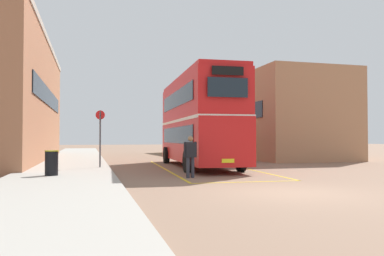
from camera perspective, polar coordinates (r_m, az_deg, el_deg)
ground_plane at (r=24.97m, az=-2.25°, el=-5.04°), size 135.60×135.60×0.00m
sidewalk_left at (r=26.76m, az=-17.18°, el=-4.59°), size 4.00×57.60×0.14m
depot_building_right at (r=32.19m, az=11.41°, el=1.39°), size 6.69×14.82×6.29m
double_decker_bus at (r=20.77m, az=0.94°, el=1.18°), size 3.17×10.67×4.75m
single_deck_bus at (r=37.73m, az=-0.97°, el=-1.35°), size 3.09×8.88×3.02m
pedestrian_boarding at (r=15.04m, az=-0.25°, el=-3.82°), size 0.54×0.34×1.63m
litter_bin at (r=15.52m, az=-20.00°, el=-4.85°), size 0.51×0.51×0.94m
bus_stop_sign at (r=19.20m, az=-13.39°, el=-0.73°), size 0.44×0.08×2.75m
bay_marking_yellow at (r=18.94m, az=2.44°, el=-6.16°), size 4.78×12.77×0.01m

